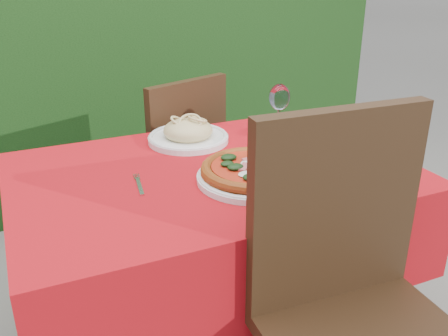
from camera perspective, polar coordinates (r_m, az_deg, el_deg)
name	(u,v)px	position (r m, az deg, el deg)	size (l,w,h in m)	color
hedge	(106,43)	(3.01, -13.37, 13.68)	(3.20, 0.55, 1.78)	black
dining_table	(212,210)	(1.68, -1.33, -4.87)	(1.26, 0.86, 0.75)	#4C3218
chair_near	(355,296)	(1.32, 14.76, -13.96)	(0.50, 0.50, 1.06)	black
chair_far	(175,160)	(2.29, -5.58, 0.90)	(0.52, 0.52, 0.91)	black
pizza_plate	(253,172)	(1.52, 3.29, -0.45)	(0.40, 0.40, 0.06)	white
pasta_plate	(188,134)	(1.84, -4.12, 3.92)	(0.30, 0.30, 0.08)	silver
water_glass	(318,132)	(1.83, 10.71, 4.07)	(0.08, 0.08, 0.11)	white
wine_glass	(279,99)	(1.90, 6.35, 7.81)	(0.08, 0.08, 0.20)	silver
fork	(140,186)	(1.51, -9.62, -2.07)	(0.02, 0.17, 0.00)	silver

